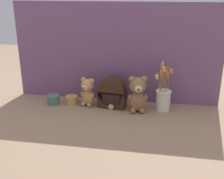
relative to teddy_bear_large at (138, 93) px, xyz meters
The scene contains 8 objects.
ground_plane 0.22m from the teddy_bear_large, behind, with size 4.00×4.00×0.00m, color #8E7056.
backdrop_wall 0.34m from the teddy_bear_large, 134.02° to the left, with size 1.46×0.02×0.70m.
teddy_bear_large is the anchor object (origin of this frame).
teddy_bear_medium 0.35m from the teddy_bear_large, behind, with size 0.11×0.10×0.20m.
flower_vase 0.18m from the teddy_bear_large, 18.54° to the left, with size 0.12×0.15×0.33m.
vintage_radio 0.18m from the teddy_bear_large, 164.67° to the left, with size 0.20×0.12×0.21m.
decorative_tin_tall 0.61m from the teddy_bear_large, behind, with size 0.09×0.09×0.06m.
decorative_tin_short 0.48m from the teddy_bear_large, behind, with size 0.09×0.09×0.06m.
Camera 1 is at (0.30, -1.74, 0.78)m, focal length 45.00 mm.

